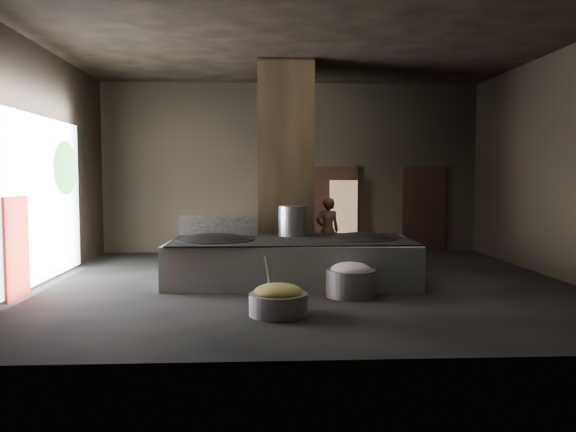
{
  "coord_description": "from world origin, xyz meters",
  "views": [
    {
      "loc": [
        -0.87,
        -10.52,
        2.02
      ],
      "look_at": [
        -0.31,
        0.45,
        1.25
      ],
      "focal_mm": 35.0,
      "sensor_mm": 36.0,
      "label": 1
    }
  ],
  "objects": [
    {
      "name": "wok_left_rim",
      "position": [
        -1.71,
        0.11,
        0.82
      ],
      "size": [
        1.49,
        1.49,
        0.05
      ],
      "primitive_type": "cylinder",
      "color": "black",
      "rests_on": "hearth_platform"
    },
    {
      "name": "doorway_far",
      "position": [
        3.6,
        4.45,
        1.1
      ],
      "size": [
        1.18,
        0.08,
        2.38
      ],
      "primitive_type": "cube",
      "color": "black",
      "rests_on": "ground"
    },
    {
      "name": "wok_right_rim",
      "position": [
        1.09,
        0.21,
        0.82
      ],
      "size": [
        1.39,
        1.39,
        0.05
      ],
      "primitive_type": "cylinder",
      "color": "black",
      "rests_on": "hearth_platform"
    },
    {
      "name": "ceiling",
      "position": [
        0.0,
        0.0,
        4.55
      ],
      "size": [
        10.0,
        9.0,
        0.1
      ],
      "primitive_type": "cube",
      "color": "black",
      "rests_on": "back_wall"
    },
    {
      "name": "platform_cap",
      "position": [
        -0.26,
        0.16,
        0.82
      ],
      "size": [
        4.52,
        2.17,
        0.03
      ],
      "primitive_type": "cube",
      "color": "black",
      "rests_on": "hearth_platform"
    },
    {
      "name": "doorway_far_glow",
      "position": [
        3.51,
        4.54,
        1.05
      ],
      "size": [
        0.8,
        0.04,
        1.88
      ],
      "primitive_type": "cube",
      "color": "#8C6647",
      "rests_on": "ground"
    },
    {
      "name": "right_wall",
      "position": [
        5.05,
        0.0,
        2.25
      ],
      "size": [
        0.1,
        9.0,
        4.5
      ],
      "primitive_type": "cube",
      "color": "black",
      "rests_on": "ground"
    },
    {
      "name": "meat_fill",
      "position": [
        0.67,
        -1.22,
        0.45
      ],
      "size": [
        0.69,
        0.69,
        0.26
      ],
      "primitive_type": "ellipsoid",
      "color": "#C8787F",
      "rests_on": "meat_basin"
    },
    {
      "name": "ladle",
      "position": [
        -0.75,
        -2.28,
        0.55
      ],
      "size": [
        0.12,
        0.34,
        0.61
      ],
      "primitive_type": "cylinder",
      "rotation": [
        0.49,
        0.0,
        -0.27
      ],
      "color": "#95979C",
      "rests_on": "veg_basin"
    },
    {
      "name": "meat_basin",
      "position": [
        0.67,
        -1.22,
        0.23
      ],
      "size": [
        0.97,
        0.97,
        0.46
      ],
      "primitive_type": "cylinder",
      "rotation": [
        0.0,
        0.0,
        0.18
      ],
      "color": "slate",
      "rests_on": "ground"
    },
    {
      "name": "left_opening",
      "position": [
        -4.95,
        0.2,
        1.6
      ],
      "size": [
        0.04,
        4.2,
        3.1
      ],
      "primitive_type": "cube",
      "color": "white",
      "rests_on": "ground"
    },
    {
      "name": "stock_pot",
      "position": [
        -0.21,
        0.71,
        1.13
      ],
      "size": [
        0.56,
        0.56,
        0.6
      ],
      "primitive_type": "cylinder",
      "color": "#95979C",
      "rests_on": "hearth_platform"
    },
    {
      "name": "front_wall",
      "position": [
        0.0,
        -4.55,
        2.25
      ],
      "size": [
        10.0,
        0.1,
        4.5
      ],
      "primitive_type": "cube",
      "color": "black",
      "rests_on": "ground"
    },
    {
      "name": "doorway_near",
      "position": [
        1.2,
        4.45,
        1.1
      ],
      "size": [
        1.18,
        0.08,
        2.38
      ],
      "primitive_type": "cube",
      "color": "black",
      "rests_on": "ground"
    },
    {
      "name": "splash_guard",
      "position": [
        -1.71,
        0.91,
        1.03
      ],
      "size": [
        1.61,
        0.14,
        0.4
      ],
      "primitive_type": "cube",
      "rotation": [
        0.0,
        0.0,
        -0.05
      ],
      "color": "black",
      "rests_on": "hearth_platform"
    },
    {
      "name": "cook",
      "position": [
        0.72,
        2.41,
        0.77
      ],
      "size": [
        0.61,
        0.44,
        1.54
      ],
      "primitive_type": "imported",
      "rotation": [
        0.0,
        0.0,
        3.3
      ],
      "color": "brown",
      "rests_on": "ground"
    },
    {
      "name": "veg_basin",
      "position": [
        -0.6,
        -2.43,
        0.16
      ],
      "size": [
        0.99,
        0.99,
        0.32
      ],
      "primitive_type": "cylinder",
      "rotation": [
        0.0,
        0.0,
        0.17
      ],
      "color": "slate",
      "rests_on": "ground"
    },
    {
      "name": "hearth_platform",
      "position": [
        -0.26,
        0.16,
        0.4
      ],
      "size": [
        4.73,
        2.45,
        0.8
      ],
      "primitive_type": "cube",
      "rotation": [
        0.0,
        0.0,
        -0.05
      ],
      "color": "silver",
      "rests_on": "ground"
    },
    {
      "name": "pavilion_sliver",
      "position": [
        -4.88,
        -1.1,
        0.85
      ],
      "size": [
        0.05,
        0.9,
        1.7
      ],
      "primitive_type": "cube",
      "color": "maroon",
      "rests_on": "ground"
    },
    {
      "name": "left_wall",
      "position": [
        -5.05,
        0.0,
        2.25
      ],
      "size": [
        0.1,
        9.0,
        4.5
      ],
      "primitive_type": "cube",
      "color": "black",
      "rests_on": "ground"
    },
    {
      "name": "back_wall",
      "position": [
        0.0,
        4.55,
        2.25
      ],
      "size": [
        10.0,
        0.1,
        4.5
      ],
      "primitive_type": "cube",
      "color": "black",
      "rests_on": "ground"
    },
    {
      "name": "doorway_near_glow",
      "position": [
        1.37,
        4.27,
        1.05
      ],
      "size": [
        0.74,
        0.04,
        1.75
      ],
      "primitive_type": "cube",
      "color": "#8C6647",
      "rests_on": "ground"
    },
    {
      "name": "pillar",
      "position": [
        -0.3,
        1.9,
        2.25
      ],
      "size": [
        1.2,
        1.2,
        4.5
      ],
      "primitive_type": "cube",
      "color": "black",
      "rests_on": "ground"
    },
    {
      "name": "wok_right",
      "position": [
        1.09,
        0.21,
        0.75
      ],
      "size": [
        1.36,
        1.36,
        0.38
      ],
      "primitive_type": "ellipsoid",
      "color": "black",
      "rests_on": "hearth_platform"
    },
    {
      "name": "wok_left",
      "position": [
        -1.71,
        0.11,
        0.75
      ],
      "size": [
        1.46,
        1.46,
        0.4
      ],
      "primitive_type": "ellipsoid",
      "color": "black",
      "rests_on": "hearth_platform"
    },
    {
      "name": "tree_silhouette",
      "position": [
        -4.85,
        1.3,
        2.2
      ],
      "size": [
        0.28,
        1.1,
        1.1
      ],
      "primitive_type": "ellipsoid",
      "color": "#194714",
      "rests_on": "left_opening"
    },
    {
      "name": "veg_fill",
      "position": [
        -0.6,
        -2.43,
        0.35
      ],
      "size": [
        0.71,
        0.71,
        0.22
      ],
      "primitive_type": "ellipsoid",
      "color": "olive",
      "rests_on": "veg_basin"
    },
    {
      "name": "floor",
      "position": [
        0.0,
        0.0,
        -0.05
      ],
      "size": [
        10.0,
        9.0,
        0.1
      ],
      "primitive_type": "cube",
      "color": "black",
      "rests_on": "ground"
    }
  ]
}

